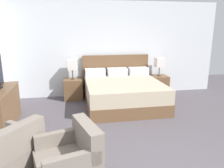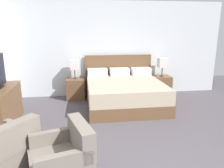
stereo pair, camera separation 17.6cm
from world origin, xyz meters
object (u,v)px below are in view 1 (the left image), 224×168
object	(u,v)px
nightstand_left	(73,89)
table_lamp_right	(160,63)
armchair_by_window	(9,156)
armchair_companion	(70,164)
bed	(123,92)
nightstand_right	(158,85)
table_lamp_left	(72,65)

from	to	relation	value
nightstand_left	table_lamp_right	distance (m)	2.50
table_lamp_right	armchair_by_window	bearing A→B (deg)	-136.11
nightstand_left	armchair_companion	bearing A→B (deg)	-91.02
bed	armchair_companion	world-z (taller)	bed
bed	armchair_companion	distance (m)	3.01
bed	armchair_companion	size ratio (longest dim) A/B	2.29
bed	armchair_by_window	xyz separation A→B (m)	(-2.03, -2.44, -0.04)
nightstand_left	nightstand_right	world-z (taller)	same
bed	armchair_by_window	world-z (taller)	bed
table_lamp_right	armchair_companion	distance (m)	4.26
nightstand_right	table_lamp_right	bearing A→B (deg)	90.00
armchair_by_window	armchair_companion	world-z (taller)	same
bed	armchair_by_window	bearing A→B (deg)	-129.76
bed	table_lamp_left	size ratio (longest dim) A/B	3.78
nightstand_left	table_lamp_left	distance (m)	0.65
bed	nightstand_left	bearing A→B (deg)	150.82
bed	nightstand_right	distance (m)	1.39
nightstand_left	armchair_by_window	distance (m)	3.22
table_lamp_left	table_lamp_right	world-z (taller)	same
bed	armchair_companion	bearing A→B (deg)	-114.97
nightstand_left	nightstand_right	size ratio (longest dim) A/B	1.00
nightstand_left	nightstand_right	distance (m)	2.42
nightstand_left	armchair_companion	world-z (taller)	armchair_companion
nightstand_left	table_lamp_left	bearing A→B (deg)	90.00
nightstand_left	table_lamp_right	world-z (taller)	table_lamp_right
table_lamp_left	armchair_companion	world-z (taller)	table_lamp_left
nightstand_right	table_lamp_left	distance (m)	2.50
bed	table_lamp_right	size ratio (longest dim) A/B	3.78
armchair_by_window	armchair_companion	size ratio (longest dim) A/B	1.12
armchair_companion	table_lamp_right	bearing A→B (deg)	53.93
bed	table_lamp_right	world-z (taller)	bed
armchair_companion	armchair_by_window	bearing A→B (deg)	159.01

